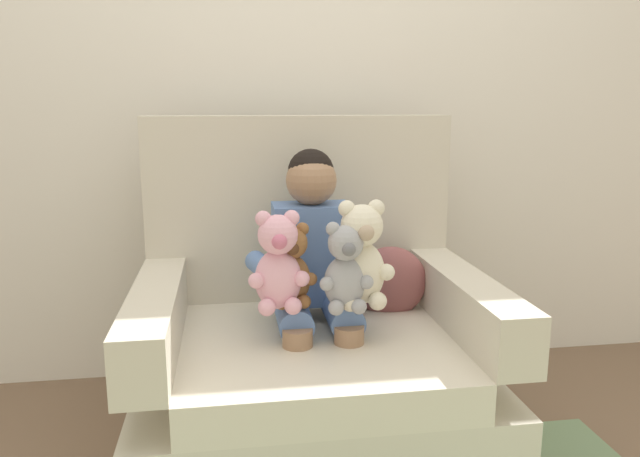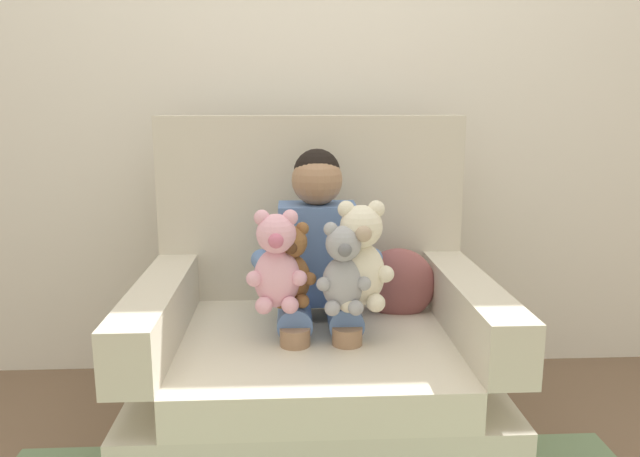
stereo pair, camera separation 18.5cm
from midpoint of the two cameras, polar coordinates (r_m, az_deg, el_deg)
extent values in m
plane|color=brown|center=(2.18, -3.15, -19.74)|extent=(8.00, 8.00, 0.00)
cube|color=silver|center=(2.57, -5.10, 15.24)|extent=(6.00, 0.10, 2.60)
cube|color=beige|center=(2.11, -3.20, -16.35)|extent=(1.12, 0.92, 0.29)
cube|color=beige|center=(1.96, -3.06, -11.98)|extent=(0.84, 0.78, 0.12)
cube|color=beige|center=(2.29, -4.33, 1.97)|extent=(1.12, 0.14, 0.68)
cube|color=beige|center=(1.92, -17.98, -8.22)|extent=(0.14, 0.78, 0.18)
cube|color=beige|center=(2.01, 11.07, -6.99)|extent=(0.14, 0.78, 0.18)
cube|color=#597AB7|center=(2.07, -3.38, -2.36)|extent=(0.26, 0.16, 0.34)
sphere|color=#9E7556|center=(2.02, -3.46, 4.55)|extent=(0.17, 0.17, 0.17)
sphere|color=black|center=(2.03, -3.50, 5.30)|extent=(0.16, 0.16, 0.16)
cylinder|color=#597AB7|center=(1.99, -5.28, -8.10)|extent=(0.11, 0.26, 0.11)
cylinder|color=#9E7556|center=(1.92, -4.94, -13.61)|extent=(0.09, 0.09, 0.30)
cylinder|color=#597AB7|center=(2.00, -0.66, -7.90)|extent=(0.11, 0.26, 0.11)
cylinder|color=#9E7556|center=(1.94, -0.09, -13.35)|extent=(0.09, 0.09, 0.30)
cylinder|color=#597AB7|center=(1.95, -7.73, -3.93)|extent=(0.13, 0.27, 0.07)
cylinder|color=#597AB7|center=(1.98, 1.59, -3.59)|extent=(0.13, 0.27, 0.07)
ellipsoid|color=brown|center=(1.89, -5.55, -4.84)|extent=(0.12, 0.10, 0.16)
sphere|color=brown|center=(1.85, -5.60, -1.38)|extent=(0.10, 0.10, 0.10)
sphere|color=#4C2D19|center=(1.81, -5.52, -1.94)|extent=(0.04, 0.04, 0.04)
sphere|color=brown|center=(1.85, -6.74, -0.15)|extent=(0.04, 0.04, 0.04)
sphere|color=brown|center=(1.86, -7.27, -4.93)|extent=(0.04, 0.04, 0.04)
sphere|color=brown|center=(1.87, -6.46, -7.00)|extent=(0.04, 0.04, 0.04)
sphere|color=brown|center=(1.85, -4.53, -0.08)|extent=(0.04, 0.04, 0.04)
sphere|color=brown|center=(1.87, -3.74, -4.81)|extent=(0.04, 0.04, 0.04)
sphere|color=brown|center=(1.87, -4.41, -6.92)|extent=(0.04, 0.04, 0.04)
ellipsoid|color=#EAA8BC|center=(1.85, -6.84, -4.80)|extent=(0.14, 0.12, 0.19)
sphere|color=#EAA8BC|center=(1.81, -6.93, -0.61)|extent=(0.12, 0.12, 0.12)
sphere|color=#CC6684|center=(1.76, -6.86, -1.27)|extent=(0.05, 0.05, 0.05)
sphere|color=#EAA8BC|center=(1.80, -8.31, 0.88)|extent=(0.05, 0.05, 0.05)
sphere|color=#EAA8BC|center=(1.81, -8.94, -4.91)|extent=(0.05, 0.05, 0.05)
sphere|color=#EAA8BC|center=(1.82, -7.96, -7.40)|extent=(0.05, 0.05, 0.05)
sphere|color=#EAA8BC|center=(1.80, -5.64, 0.96)|extent=(0.05, 0.05, 0.05)
sphere|color=#EAA8BC|center=(1.82, -4.67, -4.77)|extent=(0.05, 0.05, 0.05)
sphere|color=#EAA8BC|center=(1.82, -5.48, -7.32)|extent=(0.05, 0.05, 0.05)
ellipsoid|color=#9E9EA3|center=(1.84, -0.56, -5.16)|extent=(0.13, 0.11, 0.17)
sphere|color=#9E9EA3|center=(1.80, -0.52, -1.41)|extent=(0.11, 0.11, 0.11)
sphere|color=slate|center=(1.75, -0.29, -2.02)|extent=(0.04, 0.04, 0.04)
sphere|color=#9E9EA3|center=(1.79, -1.74, -0.07)|extent=(0.04, 0.04, 0.04)
sphere|color=#9E9EA3|center=(1.80, -2.32, -5.28)|extent=(0.04, 0.04, 0.04)
sphere|color=#9E9EA3|center=(1.81, -1.44, -7.51)|extent=(0.05, 0.05, 0.05)
sphere|color=#9E9EA3|center=(1.80, 0.64, 0.00)|extent=(0.04, 0.04, 0.04)
sphere|color=#9E9EA3|center=(1.82, 1.48, -5.11)|extent=(0.04, 0.04, 0.04)
sphere|color=#9E9EA3|center=(1.82, 0.76, -7.40)|extent=(0.05, 0.05, 0.05)
ellipsoid|color=silver|center=(1.88, 0.99, -4.23)|extent=(0.15, 0.13, 0.20)
sphere|color=silver|center=(1.83, 1.07, 0.25)|extent=(0.13, 0.13, 0.13)
sphere|color=tan|center=(1.78, 1.39, -0.43)|extent=(0.05, 0.05, 0.05)
sphere|color=silver|center=(1.82, -0.37, 1.85)|extent=(0.05, 0.05, 0.05)
sphere|color=silver|center=(1.83, -1.07, -4.36)|extent=(0.05, 0.05, 0.05)
sphere|color=silver|center=(1.84, -0.02, -7.01)|extent=(0.06, 0.06, 0.06)
sphere|color=silver|center=(1.84, 2.44, 1.92)|extent=(0.05, 0.05, 0.05)
sphere|color=silver|center=(1.85, 3.42, -4.16)|extent=(0.05, 0.05, 0.05)
sphere|color=silver|center=(1.85, 2.58, -6.88)|extent=(0.06, 0.06, 0.06)
ellipsoid|color=#8C4C4C|center=(2.18, 4.18, -5.08)|extent=(0.27, 0.15, 0.26)
camera|label=1|loc=(0.09, -92.86, -0.59)|focal=34.03mm
camera|label=2|loc=(0.09, 87.14, 0.59)|focal=34.03mm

